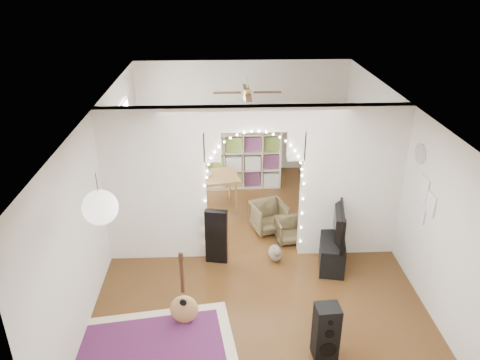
{
  "coord_description": "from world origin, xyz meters",
  "views": [
    {
      "loc": [
        -0.55,
        -7.05,
        4.73
      ],
      "look_at": [
        -0.22,
        0.3,
        1.29
      ],
      "focal_mm": 35.0,
      "sensor_mm": 36.0,
      "label": 1
    }
  ],
  "objects_px": {
    "media_console": "(332,250)",
    "dining_table": "(208,180)",
    "floor_speaker": "(326,332)",
    "dining_chair_right": "(290,230)",
    "dining_chair_left": "(269,217)",
    "bookcase": "(243,151)",
    "acoustic_guitar": "(184,298)"
  },
  "relations": [
    {
      "from": "floor_speaker",
      "to": "dining_chair_left",
      "type": "distance_m",
      "value": 3.26
    },
    {
      "from": "dining_chair_left",
      "to": "dining_chair_right",
      "type": "bearing_deg",
      "value": -67.8
    },
    {
      "from": "floor_speaker",
      "to": "dining_chair_right",
      "type": "xyz_separation_m",
      "value": [
        -0.07,
        2.82,
        -0.18
      ]
    },
    {
      "from": "acoustic_guitar",
      "to": "bookcase",
      "type": "height_order",
      "value": "bookcase"
    },
    {
      "from": "dining_table",
      "to": "dining_chair_right",
      "type": "relative_size",
      "value": 2.69
    },
    {
      "from": "floor_speaker",
      "to": "media_console",
      "type": "distance_m",
      "value": 2.17
    },
    {
      "from": "floor_speaker",
      "to": "media_console",
      "type": "xyz_separation_m",
      "value": [
        0.56,
        2.09,
        -0.15
      ]
    },
    {
      "from": "bookcase",
      "to": "dining_chair_left",
      "type": "bearing_deg",
      "value": -80.16
    },
    {
      "from": "acoustic_guitar",
      "to": "dining_chair_left",
      "type": "bearing_deg",
      "value": 72.26
    },
    {
      "from": "acoustic_guitar",
      "to": "dining_table",
      "type": "height_order",
      "value": "acoustic_guitar"
    },
    {
      "from": "floor_speaker",
      "to": "dining_chair_right",
      "type": "relative_size",
      "value": 1.63
    },
    {
      "from": "acoustic_guitar",
      "to": "media_console",
      "type": "distance_m",
      "value": 2.81
    },
    {
      "from": "media_console",
      "to": "acoustic_guitar",
      "type": "bearing_deg",
      "value": -139.19
    },
    {
      "from": "dining_table",
      "to": "dining_chair_left",
      "type": "xyz_separation_m",
      "value": [
        1.17,
        -0.9,
        -0.4
      ]
    },
    {
      "from": "floor_speaker",
      "to": "dining_chair_right",
      "type": "bearing_deg",
      "value": 87.48
    },
    {
      "from": "floor_speaker",
      "to": "dining_table",
      "type": "height_order",
      "value": "floor_speaker"
    },
    {
      "from": "media_console",
      "to": "dining_table",
      "type": "distance_m",
      "value": 2.99
    },
    {
      "from": "bookcase",
      "to": "dining_table",
      "type": "xyz_separation_m",
      "value": [
        -0.77,
        -1.1,
        -0.19
      ]
    },
    {
      "from": "bookcase",
      "to": "dining_chair_right",
      "type": "xyz_separation_m",
      "value": [
        0.75,
        -2.41,
        -0.65
      ]
    },
    {
      "from": "media_console",
      "to": "dining_chair_left",
      "type": "xyz_separation_m",
      "value": [
        -0.97,
        1.14,
        0.03
      ]
    },
    {
      "from": "dining_table",
      "to": "dining_chair_left",
      "type": "bearing_deg",
      "value": -47.72
    },
    {
      "from": "dining_table",
      "to": "bookcase",
      "type": "bearing_deg",
      "value": 44.72
    },
    {
      "from": "acoustic_guitar",
      "to": "dining_table",
      "type": "bearing_deg",
      "value": 97.37
    },
    {
      "from": "floor_speaker",
      "to": "bookcase",
      "type": "distance_m",
      "value": 5.31
    },
    {
      "from": "dining_chair_left",
      "to": "dining_chair_right",
      "type": "height_order",
      "value": "dining_chair_left"
    },
    {
      "from": "media_console",
      "to": "dining_table",
      "type": "xyz_separation_m",
      "value": [
        -2.14,
        2.04,
        0.43
      ]
    },
    {
      "from": "bookcase",
      "to": "dining_table",
      "type": "height_order",
      "value": "bookcase"
    },
    {
      "from": "media_console",
      "to": "dining_chair_right",
      "type": "xyz_separation_m",
      "value": [
        -0.62,
        0.73,
        -0.03
      ]
    },
    {
      "from": "dining_chair_right",
      "to": "floor_speaker",
      "type": "bearing_deg",
      "value": -96.63
    },
    {
      "from": "media_console",
      "to": "dining_table",
      "type": "relative_size",
      "value": 0.76
    },
    {
      "from": "floor_speaker",
      "to": "dining_chair_right",
      "type": "distance_m",
      "value": 2.83
    },
    {
      "from": "bookcase",
      "to": "dining_chair_left",
      "type": "height_order",
      "value": "bookcase"
    }
  ]
}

